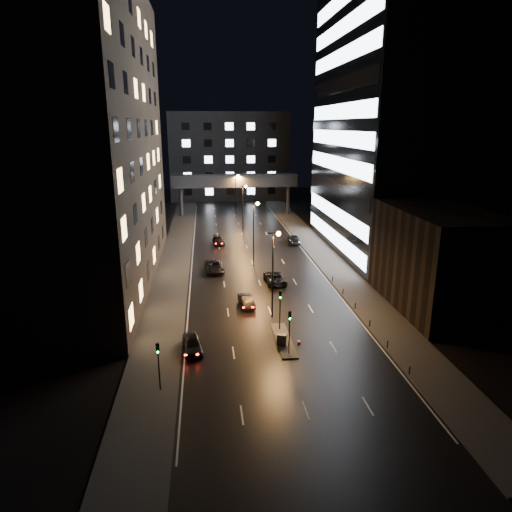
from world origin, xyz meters
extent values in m
plane|color=black|center=(0.00, 40.00, 0.00)|extent=(160.00, 160.00, 0.00)
cube|color=#383533|center=(-12.50, 35.00, 0.07)|extent=(5.00, 110.00, 0.15)
cube|color=#383533|center=(12.50, 35.00, 0.07)|extent=(5.00, 110.00, 0.15)
cube|color=#2D2319|center=(-22.50, 24.00, 20.00)|extent=(15.00, 48.00, 40.00)
cube|color=black|center=(20.00, 9.00, 6.00)|extent=(10.00, 18.00, 12.00)
cube|color=black|center=(25.00, 36.00, 22.50)|extent=(20.00, 36.00, 45.00)
cube|color=#333335|center=(0.00, 98.00, 12.50)|extent=(34.00, 14.00, 25.00)
cube|color=#333335|center=(0.00, 70.00, 8.50)|extent=(30.00, 3.00, 3.00)
cylinder|color=#333335|center=(-13.00, 70.00, 3.50)|extent=(0.80, 0.80, 7.00)
cylinder|color=#333335|center=(13.00, 70.00, 3.50)|extent=(0.80, 0.80, 7.00)
cube|color=#383533|center=(0.30, 2.00, 0.07)|extent=(1.60, 8.00, 0.15)
cylinder|color=black|center=(0.30, 4.50, 1.90)|extent=(0.12, 0.12, 3.50)
cube|color=black|center=(0.30, 4.50, 4.10)|extent=(0.28, 0.22, 0.90)
sphere|color=#0CFF33|center=(0.30, 4.36, 3.82)|extent=(0.18, 0.18, 0.18)
cylinder|color=black|center=(0.30, -1.00, 1.90)|extent=(0.12, 0.12, 3.50)
cube|color=black|center=(0.30, -1.00, 4.10)|extent=(0.28, 0.22, 0.90)
sphere|color=#0CFF33|center=(0.30, -1.14, 3.82)|extent=(0.18, 0.18, 0.18)
cylinder|color=black|center=(-11.50, -6.00, 1.75)|extent=(0.12, 0.12, 3.50)
cube|color=black|center=(-11.50, -6.00, 3.95)|extent=(0.28, 0.22, 0.90)
sphere|color=#0CFF33|center=(-11.50, -6.14, 3.67)|extent=(0.18, 0.18, 0.18)
cylinder|color=black|center=(10.20, -6.00, 0.45)|extent=(0.12, 0.12, 0.90)
cylinder|color=black|center=(10.20, -1.00, 0.45)|extent=(0.12, 0.12, 0.90)
cylinder|color=black|center=(10.20, 4.00, 0.45)|extent=(0.12, 0.12, 0.90)
cylinder|color=black|center=(10.20, 9.00, 0.45)|extent=(0.12, 0.12, 0.90)
cylinder|color=black|center=(10.20, 14.00, 0.45)|extent=(0.12, 0.12, 0.90)
cylinder|color=black|center=(10.20, 19.00, 0.45)|extent=(0.12, 0.12, 0.90)
cylinder|color=black|center=(0.00, 8.00, 5.00)|extent=(0.18, 0.18, 10.00)
cylinder|color=black|center=(0.00, 8.00, 10.00)|extent=(1.20, 0.12, 0.12)
sphere|color=#FF9E38|center=(0.60, 8.00, 9.90)|extent=(0.50, 0.50, 0.50)
cylinder|color=black|center=(0.00, 28.00, 5.00)|extent=(0.18, 0.18, 10.00)
cylinder|color=black|center=(0.00, 28.00, 10.00)|extent=(1.20, 0.12, 0.12)
sphere|color=#FF9E38|center=(0.60, 28.00, 9.90)|extent=(0.50, 0.50, 0.50)
cylinder|color=black|center=(0.00, 48.00, 5.00)|extent=(0.18, 0.18, 10.00)
cylinder|color=black|center=(0.00, 48.00, 10.00)|extent=(1.20, 0.12, 0.12)
sphere|color=#FF9E38|center=(0.60, 48.00, 9.90)|extent=(0.50, 0.50, 0.50)
cylinder|color=black|center=(0.00, 68.00, 5.00)|extent=(0.18, 0.18, 10.00)
cylinder|color=black|center=(0.00, 68.00, 10.00)|extent=(1.20, 0.12, 0.12)
sphere|color=#FF9E38|center=(0.60, 68.00, 9.90)|extent=(0.50, 0.50, 0.50)
imported|color=black|center=(-9.00, 0.78, 0.75)|extent=(2.35, 4.62, 1.51)
imported|color=black|center=(-2.64, 11.65, 0.68)|extent=(1.95, 4.29, 1.37)
imported|color=black|center=(-6.24, 25.87, 0.79)|extent=(3.09, 5.88, 1.58)
imported|color=black|center=(-5.06, 42.11, 0.69)|extent=(2.40, 4.91, 1.38)
imported|color=black|center=(2.10, 19.86, 0.79)|extent=(2.86, 5.77, 1.57)
imported|color=black|center=(9.00, 41.49, 0.76)|extent=(2.73, 5.45, 1.52)
cube|color=#4A4A4D|center=(-0.10, 0.77, 0.73)|extent=(1.04, 0.85, 1.17)
cone|color=#DD620B|center=(0.09, 1.67, 0.22)|extent=(0.41, 0.41, 0.45)
cone|color=red|center=(1.69, 1.01, 0.29)|extent=(0.49, 0.49, 0.57)
camera|label=1|loc=(-7.30, -40.13, 21.39)|focal=32.00mm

